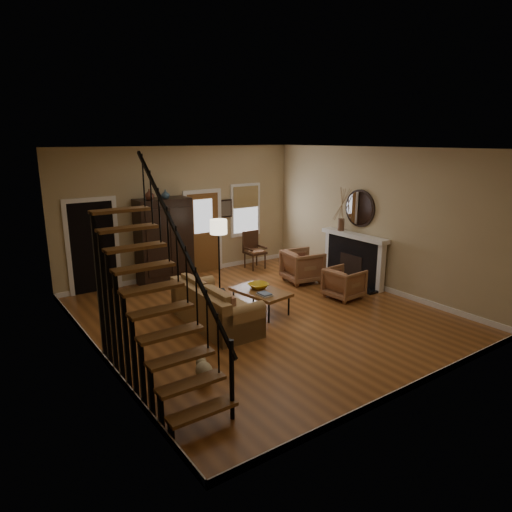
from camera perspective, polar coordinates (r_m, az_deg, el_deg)
room at (r=10.10m, az=-6.85°, el=3.12°), size 7.00×7.33×3.30m
staircase at (r=6.40m, az=-12.49°, el=-2.93°), size 0.94×2.80×3.20m
fireplace at (r=11.43m, az=12.24°, el=0.29°), size 0.33×1.95×2.30m
armoire at (r=11.29m, az=-11.41°, el=1.79°), size 1.30×0.60×2.10m
vase_a at (r=10.87m, az=-13.20°, el=7.49°), size 0.24×0.24×0.25m
vase_b at (r=11.03m, az=-11.26°, el=7.59°), size 0.20×0.20×0.21m
sofa at (r=8.77m, az=-5.09°, el=-6.19°), size 0.93×2.09×0.78m
coffee_table at (r=9.42m, az=0.58°, el=-5.67°), size 0.87×1.30×0.46m
bowl at (r=9.47m, az=0.30°, el=-3.74°), size 0.41×0.41×0.10m
books at (r=9.04m, az=1.07°, el=-4.80°), size 0.22×0.30×0.06m
armchair_left at (r=10.39m, az=10.97°, el=-3.35°), size 0.80×0.78×0.69m
armchair_right at (r=11.39m, az=5.84°, el=-1.27°), size 1.01×0.99×0.80m
floor_lamp at (r=10.50m, az=-4.64°, el=-0.03°), size 0.50×0.50×1.71m
side_chair at (r=12.46m, az=-0.14°, el=0.71°), size 0.54×0.54×1.02m
dog at (r=6.94m, az=-6.50°, el=-14.22°), size 0.36×0.48×0.31m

